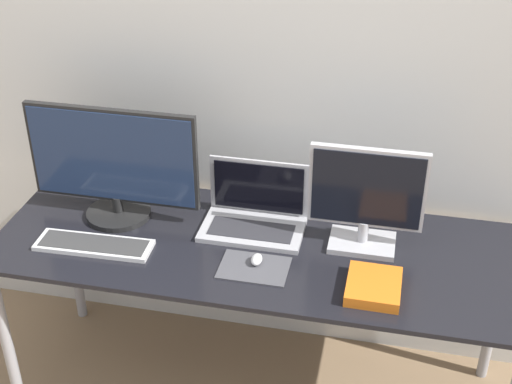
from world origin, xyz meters
The scene contains 9 objects.
wall_back centered at (0.00, 0.73, 1.25)m, with size 7.00×0.05×2.50m.
desk centered at (0.00, 0.33, 0.63)m, with size 1.85×0.66×0.70m.
monitor_left centered at (-0.54, 0.41, 0.92)m, with size 0.62×0.24×0.43m.
monitor_right centered at (0.35, 0.41, 0.89)m, with size 0.39×0.16×0.37m.
laptop centered at (-0.04, 0.46, 0.76)m, with size 0.36×0.23×0.23m.
keyboard centered at (-0.55, 0.20, 0.71)m, with size 0.41×0.14×0.02m.
mousepad centered at (0.01, 0.20, 0.71)m, with size 0.23×0.16×0.00m.
mouse centered at (0.02, 0.22, 0.72)m, with size 0.04×0.06×0.03m.
book centered at (0.41, 0.16, 0.72)m, with size 0.17×0.20×0.04m.
Camera 1 is at (0.42, -1.65, 2.13)m, focal length 50.00 mm.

